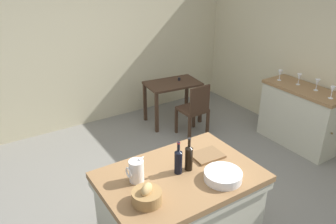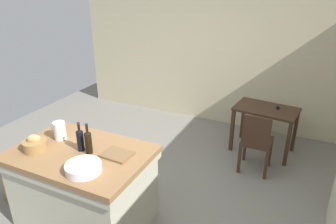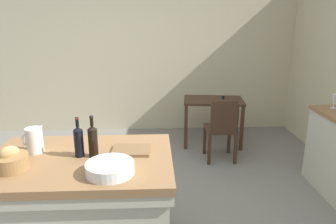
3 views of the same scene
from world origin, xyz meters
name	(u,v)px [view 3 (image 3 of 3)]	position (x,y,z in m)	size (l,w,h in m)	color
ground_plane	(142,211)	(0.00, 0.00, 0.00)	(6.76, 6.76, 0.00)	slate
wall_back	(145,56)	(0.00, 2.60, 1.30)	(5.32, 0.12, 2.60)	beige
island_table	(83,204)	(-0.44, -0.59, 0.48)	(1.42, 0.97, 0.88)	olive
writing_desk	(213,107)	(1.06, 1.80, 0.61)	(0.96, 0.66, 0.77)	#3D281C
wooden_chair	(221,128)	(1.06, 1.17, 0.48)	(0.41, 0.41, 0.89)	#3D281C
pitcher	(34,140)	(-0.81, -0.46, 0.99)	(0.17, 0.13, 0.24)	white
wash_bowl	(110,168)	(-0.17, -0.86, 0.93)	(0.33, 0.33, 0.08)	white
bread_basket	(11,161)	(-0.87, -0.76, 0.95)	(0.24, 0.24, 0.18)	olive
cutting_board	(131,150)	(-0.05, -0.49, 0.90)	(0.30, 0.23, 0.02)	brown
wine_bottle_dark	(93,140)	(-0.33, -0.57, 1.02)	(0.07, 0.07, 0.33)	black
wine_bottle_amber	(79,141)	(-0.44, -0.56, 1.01)	(0.07, 0.07, 0.32)	black
wine_glass_right	(335,99)	(2.21, 0.56, 1.03)	(0.07, 0.07, 0.16)	white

